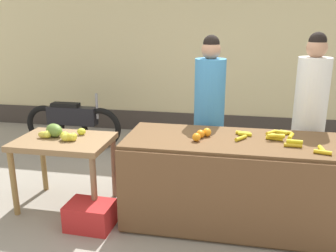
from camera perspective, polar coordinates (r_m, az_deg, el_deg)
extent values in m
plane|color=gray|center=(3.84, 4.08, -14.15)|extent=(24.00, 24.00, 0.00)
cube|color=beige|center=(6.34, 7.77, 11.84)|extent=(9.07, 0.20, 2.94)
cube|color=#3F3833|center=(6.46, 7.27, 0.27)|extent=(9.07, 0.04, 0.36)
cube|color=brown|center=(3.63, 10.35, -8.61)|extent=(2.10, 0.82, 0.87)
cube|color=brown|center=(3.25, 10.22, -11.72)|extent=(2.10, 0.03, 0.81)
cube|color=olive|center=(3.93, -16.20, -2.37)|extent=(0.97, 0.69, 0.06)
cylinder|color=olive|center=(4.04, -23.22, -8.34)|extent=(0.06, 0.06, 0.70)
cylinder|color=#8E6C4D|center=(3.65, -11.61, -9.99)|extent=(0.06, 0.06, 0.70)
cylinder|color=olive|center=(4.50, -19.11, -5.42)|extent=(0.06, 0.06, 0.70)
cylinder|color=#89624C|center=(4.14, -8.54, -6.53)|extent=(0.06, 0.06, 0.70)
cylinder|color=yellow|center=(3.36, 23.15, -3.41)|extent=(0.05, 0.14, 0.04)
cylinder|color=gold|center=(3.29, 23.27, -3.83)|extent=(0.15, 0.07, 0.04)
cylinder|color=gold|center=(3.38, 19.17, -2.90)|extent=(0.15, 0.04, 0.04)
cylinder|color=gold|center=(3.74, 18.21, -0.98)|extent=(0.13, 0.09, 0.04)
cylinder|color=gold|center=(3.45, 11.46, -1.90)|extent=(0.12, 0.15, 0.04)
cylinder|color=gold|center=(3.58, 12.06, -1.27)|extent=(0.13, 0.05, 0.04)
cylinder|color=yellow|center=(3.52, 16.47, -1.88)|extent=(0.16, 0.07, 0.04)
cylinder|color=gold|center=(3.69, 15.99, -1.03)|extent=(0.11, 0.12, 0.04)
cylinder|color=gold|center=(3.73, 17.39, -0.95)|extent=(0.14, 0.08, 0.04)
cylinder|color=gold|center=(3.61, 11.78, -1.09)|extent=(0.14, 0.06, 0.04)
cylinder|color=yellow|center=(3.50, 16.99, -1.49)|extent=(0.13, 0.06, 0.04)
cylinder|color=yellow|center=(3.38, 19.37, -2.35)|extent=(0.14, 0.05, 0.04)
cylinder|color=gold|center=(3.53, 18.86, -1.55)|extent=(0.08, 0.14, 0.04)
cylinder|color=yellow|center=(3.50, 16.68, -1.49)|extent=(0.16, 0.07, 0.04)
sphere|color=orange|center=(3.50, 6.18, -0.98)|extent=(0.08, 0.08, 0.08)
sphere|color=orange|center=(3.45, 5.16, -1.26)|extent=(0.08, 0.08, 0.08)
sphere|color=orange|center=(3.35, 4.53, -1.78)|extent=(0.08, 0.08, 0.08)
ellipsoid|color=yellow|center=(3.99, -13.53, -0.86)|extent=(0.10, 0.09, 0.07)
ellipsoid|color=yellow|center=(3.86, -16.05, -1.50)|extent=(0.09, 0.10, 0.09)
ellipsoid|color=#D9C747|center=(4.00, -19.11, -1.31)|extent=(0.12, 0.07, 0.07)
ellipsoid|color=yellow|center=(3.82, -15.73, -1.74)|extent=(0.13, 0.12, 0.08)
ellipsoid|color=yellow|center=(3.81, -14.75, -1.68)|extent=(0.08, 0.11, 0.09)
ellipsoid|color=yellow|center=(3.81, -15.33, -1.72)|extent=(0.12, 0.10, 0.09)
ellipsoid|color=#D4D541|center=(3.98, -18.44, -1.22)|extent=(0.09, 0.12, 0.08)
ellipsoid|color=olive|center=(4.00, -17.56, -0.65)|extent=(0.26, 0.23, 0.14)
cylinder|color=#33333D|center=(4.27, 6.26, -5.74)|extent=(0.29, 0.29, 0.70)
cylinder|color=#3F8CCC|center=(4.05, 6.59, 4.51)|extent=(0.34, 0.34, 0.85)
sphere|color=tan|center=(3.98, 6.84, 11.89)|extent=(0.21, 0.21, 0.21)
sphere|color=black|center=(3.97, 6.87, 12.87)|extent=(0.18, 0.18, 0.18)
cylinder|color=#33333D|center=(4.33, 20.61, -6.33)|extent=(0.29, 0.29, 0.71)
cylinder|color=white|center=(4.11, 21.70, 3.99)|extent=(0.34, 0.34, 0.87)
sphere|color=tan|center=(4.04, 22.50, 11.36)|extent=(0.21, 0.21, 0.21)
sphere|color=black|center=(4.03, 22.60, 12.32)|extent=(0.18, 0.18, 0.18)
torus|color=black|center=(5.77, -10.54, -0.31)|extent=(0.65, 0.09, 0.65)
torus|color=black|center=(6.18, -18.78, 0.18)|extent=(0.65, 0.09, 0.65)
cube|color=black|center=(5.91, -14.92, 1.62)|extent=(0.80, 0.18, 0.28)
cube|color=black|center=(5.92, -15.91, 3.15)|extent=(0.44, 0.16, 0.08)
cylinder|color=gray|center=(5.70, -11.19, 3.09)|extent=(0.04, 0.04, 0.40)
cube|color=red|center=(3.68, -12.22, -13.66)|extent=(0.45, 0.34, 0.26)
ellipsoid|color=maroon|center=(4.49, -2.97, -5.62)|extent=(0.36, 0.41, 0.55)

